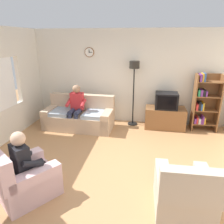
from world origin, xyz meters
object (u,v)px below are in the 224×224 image
couch (79,117)px  bookshelf (204,102)px  armchair_near_bookshelf (184,193)px  tv (166,101)px  armchair_near_window (24,180)px  person_in_left_armchair (27,160)px  floor_lamp (134,76)px  tv_stand (165,118)px  person_on_couch (76,105)px

couch → bookshelf: bookshelf is taller
armchair_near_bookshelf → tv: bearing=91.6°
armchair_near_window → person_in_left_armchair: bearing=53.8°
floor_lamp → armchair_near_bookshelf: floor_lamp is taller
armchair_near_bookshelf → person_in_left_armchair: bearing=-179.0°
tv_stand → person_on_couch: person_on_couch is taller
bookshelf → person_on_couch: 3.49m
couch → floor_lamp: floor_lamp is taller
floor_lamp → armchair_near_bookshelf: 3.58m
armchair_near_bookshelf → tv_stand: bearing=91.6°
tv_stand → person_in_left_armchair: bearing=-126.1°
floor_lamp → person_on_couch: 1.80m
bookshelf → armchair_near_bookshelf: 3.37m
bookshelf → person_in_left_armchair: size_ratio=1.41×
tv_stand → bookshelf: size_ratio=0.70×
bookshelf → person_on_couch: (-3.44, -0.58, -0.08)m
couch → person_on_couch: size_ratio=1.55×
couch → floor_lamp: (1.48, 0.50, 1.14)m
armchair_near_window → person_in_left_armchair: (0.05, 0.07, 0.32)m
armchair_near_window → tv: bearing=53.6°
couch → tv: 2.47m
armchair_near_bookshelf → person_on_couch: (-2.52, 2.63, 0.41)m
tv_stand → armchair_near_window: armchair_near_window is taller
couch → tv_stand: couch is taller
floor_lamp → person_on_couch: (-1.52, -0.61, -0.75)m
tv_stand → bookshelf: bearing=4.1°
couch → person_on_couch: person_on_couch is taller
bookshelf → armchair_near_bookshelf: size_ratio=1.75×
bookshelf → person_on_couch: bearing=-170.5°
tv_stand → tv: 0.52m
tv_stand → person_in_left_armchair: size_ratio=0.98×
tv → bookshelf: bookshelf is taller
bookshelf → armchair_near_window: (-3.38, -3.32, -0.49)m
armchair_near_window → person_on_couch: size_ratio=0.95×
bookshelf → floor_lamp: 2.04m
person_on_couch → bookshelf: bearing=9.5°
floor_lamp → bookshelf: bearing=-0.8°
tv → floor_lamp: 1.12m
couch → person_on_couch: (-0.04, -0.11, 0.39)m
floor_lamp → person_in_left_armchair: (-1.41, -3.28, -0.85)m
bookshelf → floor_lamp: size_ratio=0.85×
tv → couch: bearing=-171.2°
tv_stand → person_in_left_armchair: (-2.32, -3.18, 0.31)m
tv_stand → floor_lamp: floor_lamp is taller
armchair_near_bookshelf → bookshelf: bearing=74.0°
tv → floor_lamp: (-0.92, 0.12, 0.64)m
person_on_couch → person_in_left_armchair: 2.68m
tv_stand → person_on_couch: bearing=-168.3°
tv → armchair_near_window: tv is taller
tv_stand → armchair_near_window: size_ratio=0.93×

